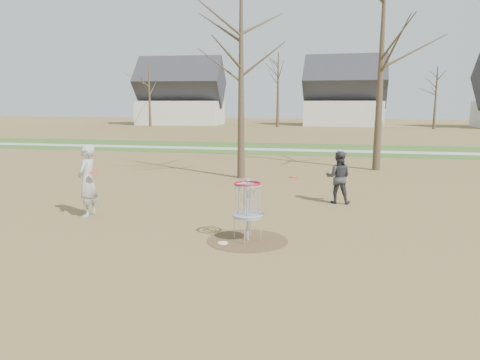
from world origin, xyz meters
name	(u,v)px	position (x,y,z in m)	size (l,w,h in m)	color
ground	(247,241)	(0.00, 0.00, 0.00)	(160.00, 160.00, 0.00)	brown
green_band	(312,149)	(0.00, 21.00, 0.01)	(160.00, 8.00, 0.01)	#2D5119
footpath	(310,150)	(0.00, 20.00, 0.01)	(160.00, 1.50, 0.01)	#9E9E99
dirt_circle	(247,240)	(0.00, 0.00, 0.01)	(1.80, 1.80, 0.01)	#47331E
player_standing	(87,181)	(-4.62, 1.29, 0.97)	(0.70, 0.46, 1.93)	#ACACAC
player_throwing	(338,177)	(1.90, 4.43, 0.79)	(0.77, 0.60, 1.59)	#333237
disc_grounded	(223,243)	(-0.47, -0.36, 0.02)	(0.22, 0.22, 0.02)	white
discs_in_play	(197,175)	(-1.64, 1.57, 1.18)	(5.33, 1.10, 0.13)	red
disc_golf_basket	(248,200)	(0.00, 0.00, 0.91)	(0.64, 0.64, 1.35)	#9EA3AD
bare_trees	(343,77)	(1.78, 35.79, 5.35)	(52.62, 44.98, 9.00)	#382B1E
houses_row	(363,98)	(4.32, 52.56, 3.52)	(56.51, 10.01, 7.26)	silver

